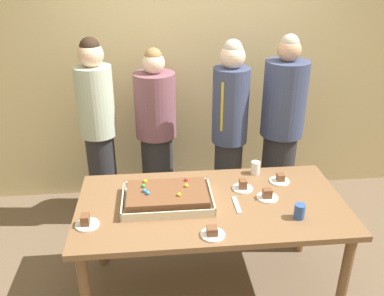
# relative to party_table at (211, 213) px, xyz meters

# --- Properties ---
(ground_plane) EXTENTS (12.00, 12.00, 0.00)m
(ground_plane) POSITION_rel_party_table_xyz_m (0.00, 0.00, -0.69)
(ground_plane) COLOR brown
(interior_back_panel) EXTENTS (8.00, 0.12, 3.00)m
(interior_back_panel) POSITION_rel_party_table_xyz_m (0.00, 1.60, 0.81)
(interior_back_panel) COLOR #CCB784
(interior_back_panel) RESTS_ON ground_plane
(party_table) EXTENTS (1.84, 0.94, 0.78)m
(party_table) POSITION_rel_party_table_xyz_m (0.00, 0.00, 0.00)
(party_table) COLOR brown
(party_table) RESTS_ON ground_plane
(sheet_cake) EXTENTS (0.61, 0.41, 0.12)m
(sheet_cake) POSITION_rel_party_table_xyz_m (-0.30, 0.03, 0.13)
(sheet_cake) COLOR beige
(sheet_cake) RESTS_ON party_table
(plated_slice_near_left) EXTENTS (0.15, 0.15, 0.07)m
(plated_slice_near_left) POSITION_rel_party_table_xyz_m (0.39, 0.02, 0.11)
(plated_slice_near_left) COLOR white
(plated_slice_near_left) RESTS_ON party_table
(plated_slice_near_right) EXTENTS (0.15, 0.15, 0.08)m
(plated_slice_near_right) POSITION_rel_party_table_xyz_m (0.25, 0.16, 0.11)
(plated_slice_near_right) COLOR white
(plated_slice_near_right) RESTS_ON party_table
(plated_slice_far_left) EXTENTS (0.15, 0.15, 0.06)m
(plated_slice_far_left) POSITION_rel_party_table_xyz_m (-0.05, -0.36, 0.11)
(plated_slice_far_left) COLOR white
(plated_slice_far_left) RESTS_ON party_table
(plated_slice_far_right) EXTENTS (0.15, 0.15, 0.08)m
(plated_slice_far_right) POSITION_rel_party_table_xyz_m (-0.82, -0.18, 0.11)
(plated_slice_far_right) COLOR white
(plated_slice_far_right) RESTS_ON party_table
(plated_slice_center_front) EXTENTS (0.15, 0.15, 0.06)m
(plated_slice_center_front) POSITION_rel_party_table_xyz_m (0.55, 0.24, 0.11)
(plated_slice_center_front) COLOR white
(plated_slice_center_front) RESTS_ON party_table
(drink_cup_nearest) EXTENTS (0.07, 0.07, 0.10)m
(drink_cup_nearest) POSITION_rel_party_table_xyz_m (0.53, -0.23, 0.14)
(drink_cup_nearest) COLOR #2D5199
(drink_cup_nearest) RESTS_ON party_table
(drink_cup_middle) EXTENTS (0.07, 0.07, 0.10)m
(drink_cup_middle) POSITION_rel_party_table_xyz_m (0.40, 0.38, 0.14)
(drink_cup_middle) COLOR white
(drink_cup_middle) RESTS_ON party_table
(cake_server_utensil) EXTENTS (0.03, 0.20, 0.01)m
(cake_server_utensil) POSITION_rel_party_table_xyz_m (0.17, -0.05, 0.09)
(cake_server_utensil) COLOR silver
(cake_server_utensil) RESTS_ON party_table
(person_serving_front) EXTENTS (0.31, 0.31, 1.73)m
(person_serving_front) POSITION_rel_party_table_xyz_m (0.27, 0.86, 0.22)
(person_serving_front) COLOR #28282D
(person_serving_front) RESTS_ON ground_plane
(person_green_shirt_behind) EXTENTS (0.37, 0.37, 1.62)m
(person_green_shirt_behind) POSITION_rel_party_table_xyz_m (-0.36, 1.15, 0.13)
(person_green_shirt_behind) COLOR #28282D
(person_green_shirt_behind) RESTS_ON ground_plane
(person_striped_tie_right) EXTENTS (0.32, 0.32, 1.73)m
(person_striped_tie_right) POSITION_rel_party_table_xyz_m (-0.87, 1.06, 0.22)
(person_striped_tie_right) COLOR #28282D
(person_striped_tie_right) RESTS_ON ground_plane
(person_far_right_suit) EXTENTS (0.37, 0.37, 1.76)m
(person_far_right_suit) POSITION_rel_party_table_xyz_m (0.74, 0.87, 0.21)
(person_far_right_suit) COLOR #28282D
(person_far_right_suit) RESTS_ON ground_plane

